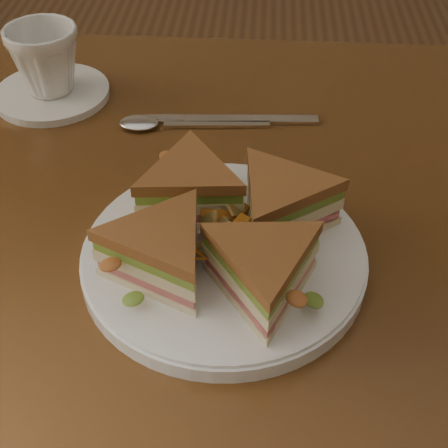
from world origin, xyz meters
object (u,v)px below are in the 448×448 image
spoon (158,124)px  saucer (52,93)px  knife (226,120)px  sandwich_wedges (224,228)px  coffee_cup (45,60)px  plate (224,257)px  table (251,281)px

spoon → saucer: bearing=153.4°
spoon → knife: (0.08, 0.02, -0.00)m
sandwich_wedges → coffee_cup: (-0.24, 0.29, 0.01)m
knife → coffee_cup: size_ratio=2.36×
sandwich_wedges → knife: size_ratio=1.25×
plate → coffee_cup: size_ratio=2.93×
table → spoon: bearing=127.9°
knife → saucer: size_ratio=1.45×
plate → sandwich_wedges: (-0.00, -0.00, 0.04)m
table → plate: (-0.03, -0.07, 0.11)m
spoon → saucer: (-0.15, 0.06, 0.00)m
table → knife: (-0.04, 0.17, 0.10)m
plate → sandwich_wedges: size_ratio=0.99×
plate → spoon: 0.25m
table → knife: 0.21m
knife → saucer: (-0.23, 0.04, 0.00)m
saucer → spoon: bearing=-22.4°
spoon → saucer: size_ratio=1.24×
plate → spoon: size_ratio=1.45×
table → saucer: bearing=141.1°
spoon → knife: size_ratio=0.85×
spoon → coffee_cup: 0.17m
saucer → coffee_cup: bearing=0.0°
table → spoon: spoon is taller
sandwich_wedges → saucer: 0.38m
spoon → saucer: 0.16m
coffee_cup → saucer: bearing=0.0°
plate → saucer: 0.38m
table → coffee_cup: bearing=141.1°
saucer → plate: bearing=-49.7°
table → coffee_cup: 0.38m
sandwich_wedges → coffee_cup: size_ratio=2.95×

